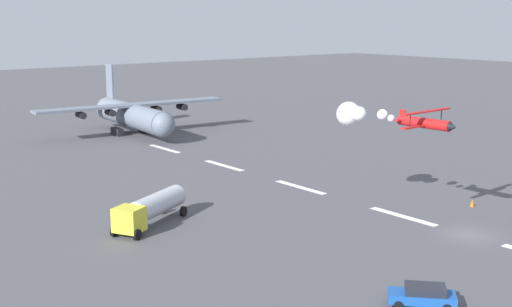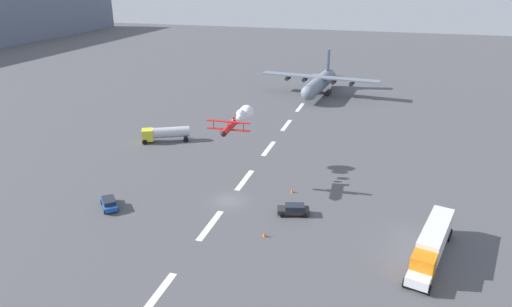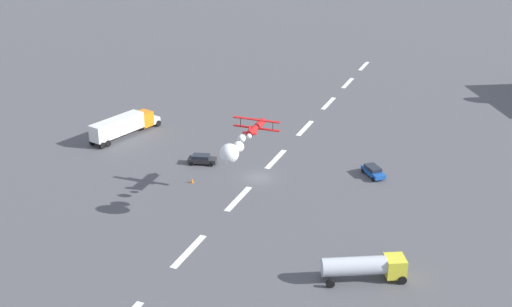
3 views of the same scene
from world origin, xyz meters
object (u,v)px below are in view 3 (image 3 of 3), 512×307
Objects in this scene: semi_truck_orange at (123,125)px; fuel_tanker_truck at (365,266)px; traffic_cone_near at (233,149)px; stunt_biplane_red at (238,145)px; airport_staff_sedan at (373,171)px; traffic_cone_far at (192,180)px; followme_car_yellow at (202,159)px.

semi_truck_orange is 56.07m from fuel_tanker_truck.
fuel_tanker_truck is at bearing 45.28° from traffic_cone_near.
semi_truck_orange is 20.36m from traffic_cone_near.
stunt_biplane_red reaches higher than airport_staff_sedan.
semi_truck_orange is 23.08m from traffic_cone_far.
stunt_biplane_red is at bearing 60.90° from traffic_cone_far.
airport_staff_sedan is at bearing 141.70° from stunt_biplane_red.
followme_car_yellow is 26.60m from airport_staff_sedan.
fuel_tanker_truck reaches higher than traffic_cone_near.
semi_truck_orange reaches higher than followme_car_yellow.
semi_truck_orange is 19.38× the size of traffic_cone_near.
airport_staff_sedan is at bearing 90.42° from semi_truck_orange.
airport_staff_sedan is (-18.04, 14.25, -8.97)m from stunt_biplane_red.
stunt_biplane_red reaches higher than semi_truck_orange.
semi_truck_orange is 3.05× the size of followme_car_yellow.
semi_truck_orange is at bearing -86.31° from traffic_cone_near.
traffic_cone_near is (-0.98, -23.60, -0.44)m from airport_staff_sedan.
followme_car_yellow reaches higher than traffic_cone_near.
fuel_tanker_truck is (9.48, 19.44, -8.03)m from stunt_biplane_red.
traffic_cone_far is (-15.07, -29.47, -1.37)m from fuel_tanker_truck.
semi_truck_orange is at bearing -119.02° from fuel_tanker_truck.
traffic_cone_far is at bearing -117.08° from fuel_tanker_truck.
fuel_tanker_truck is at bearing 60.98° from semi_truck_orange.
airport_staff_sedan is 27.30m from traffic_cone_far.
followme_car_yellow is at bearing 73.11° from semi_truck_orange.
airport_staff_sedan is at bearing 87.62° from traffic_cone_near.
traffic_cone_far is (6.71, 1.68, -0.44)m from followme_car_yellow.
followme_car_yellow is at bearing -165.93° from traffic_cone_far.
stunt_biplane_red reaches higher than fuel_tanker_truck.
stunt_biplane_red is at bearing -38.30° from airport_staff_sedan.
stunt_biplane_red is at bearing -116.01° from fuel_tanker_truck.
traffic_cone_near is 13.45m from traffic_cone_far.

